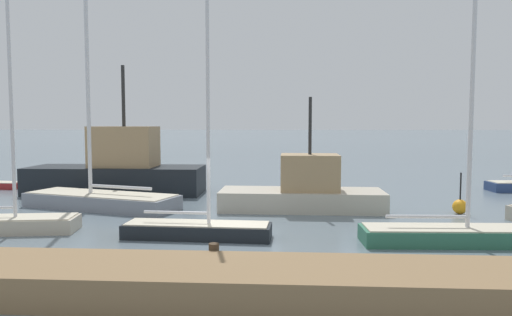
% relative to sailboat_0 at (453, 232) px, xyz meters
% --- Properties ---
extents(ground_plane, '(600.00, 600.00, 0.00)m').
position_rel_sailboat_0_xyz_m(ground_plane, '(-6.59, -0.14, -0.37)').
color(ground_plane, slate).
extents(dock_pier, '(20.64, 2.33, 0.83)m').
position_rel_sailboat_0_xyz_m(dock_pier, '(-6.59, -4.64, -0.03)').
color(dock_pier, olive).
rests_on(dock_pier, ground_plane).
extents(sailboat_0, '(5.39, 1.51, 7.48)m').
position_rel_sailboat_0_xyz_m(sailboat_0, '(0.00, 0.00, 0.00)').
color(sailboat_0, '#2D6B51').
rests_on(sailboat_0, ground_plane).
extents(sailboat_3, '(4.76, 1.91, 8.68)m').
position_rel_sailboat_0_xyz_m(sailboat_3, '(-14.18, 0.59, 0.03)').
color(sailboat_3, '#BCB29E').
rests_on(sailboat_3, ground_plane).
extents(sailboat_4, '(4.66, 1.35, 8.04)m').
position_rel_sailboat_0_xyz_m(sailboat_4, '(-7.69, 0.26, 0.01)').
color(sailboat_4, black).
rests_on(sailboat_4, ground_plane).
extents(sailboat_5, '(7.03, 3.86, 12.14)m').
position_rel_sailboat_0_xyz_m(sailboat_5, '(-12.75, 5.02, 0.15)').
color(sailboat_5, gray).
rests_on(sailboat_5, ground_plane).
extents(fishing_boat_0, '(8.88, 3.02, 6.54)m').
position_rel_sailboat_0_xyz_m(fishing_boat_0, '(-13.52, 9.25, 0.82)').
color(fishing_boat_0, black).
rests_on(fishing_boat_0, ground_plane).
extents(fishing_boat_1, '(6.76, 2.42, 4.67)m').
position_rel_sailboat_0_xyz_m(fishing_boat_1, '(-4.17, 5.22, 0.42)').
color(fishing_boat_1, '#BCB29E').
rests_on(fishing_boat_1, ground_plane).
extents(channel_buoy_0, '(0.58, 0.58, 1.65)m').
position_rel_sailboat_0_xyz_m(channel_buoy_0, '(1.96, 4.69, -0.07)').
color(channel_buoy_0, orange).
rests_on(channel_buoy_0, ground_plane).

